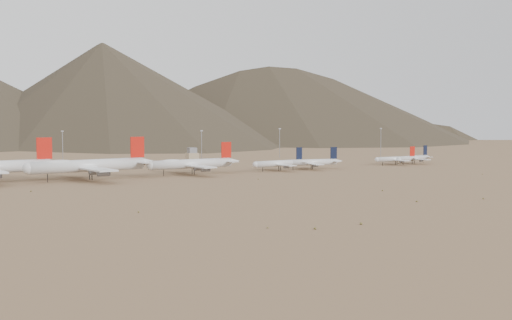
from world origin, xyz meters
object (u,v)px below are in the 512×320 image
widebody_centre (89,165)px  narrowbody_b (312,162)px  widebody_east (192,164)px  control_tower (192,156)px  narrowbody_a (280,163)px

widebody_centre → narrowbody_b: size_ratio=1.76×
widebody_east → control_tower: (34.50, 90.44, -1.43)m
widebody_east → narrowbody_b: widebody_east is taller
widebody_centre → control_tower: (98.84, 96.70, -2.89)m
narrowbody_a → widebody_east: bearing=171.6°
widebody_east → narrowbody_a: size_ratio=1.45×
widebody_east → widebody_centre: bearing=177.5°
widebody_centre → narrowbody_a: 127.08m
widebody_east → narrowbody_a: 62.54m
widebody_centre → widebody_east: (64.34, 6.26, -1.46)m
widebody_centre → widebody_east: bearing=-5.5°
widebody_east → narrowbody_b: (87.23, 0.50, -1.91)m
widebody_east → narrowbody_b: bearing=-7.7°
narrowbody_a → control_tower: size_ratio=3.77×
narrowbody_b → narrowbody_a: bearing=-174.2°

